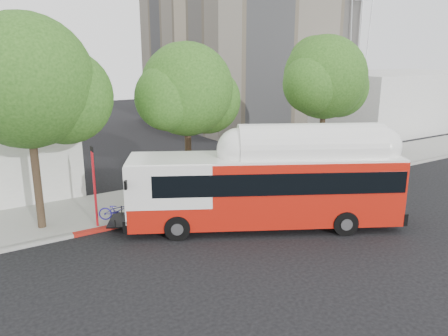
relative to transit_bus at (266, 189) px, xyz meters
name	(u,v)px	position (x,y,z in m)	size (l,w,h in m)	color
ground	(268,228)	(-0.06, -0.25, -1.85)	(120.00, 120.00, 0.00)	black
sidewalk	(200,191)	(-0.06, 6.25, -1.77)	(60.00, 5.00, 0.15)	gray
curb_strip	(224,204)	(-0.06, 3.65, -1.77)	(60.00, 0.30, 0.15)	gray
red_curb_segment	(174,214)	(-3.06, 3.65, -1.77)	(10.00, 0.32, 0.16)	maroon
street_tree_left	(38,86)	(-8.59, 5.31, 4.76)	(6.67, 5.80, 9.74)	#2D2116
street_tree_mid	(193,93)	(-0.65, 5.81, 4.06)	(5.75, 5.00, 8.62)	#2D2116
street_tree_right	(329,80)	(9.38, 5.61, 4.41)	(6.21, 5.40, 9.18)	#2D2116
horizon_block	(394,100)	(29.94, 15.75, 1.15)	(20.00, 12.00, 6.00)	silver
transit_bus	(266,189)	(0.00, 0.00, 0.00)	(12.88, 8.33, 3.96)	red
signal_pole	(95,188)	(-6.84, 4.00, 0.18)	(0.11, 0.37, 3.95)	red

